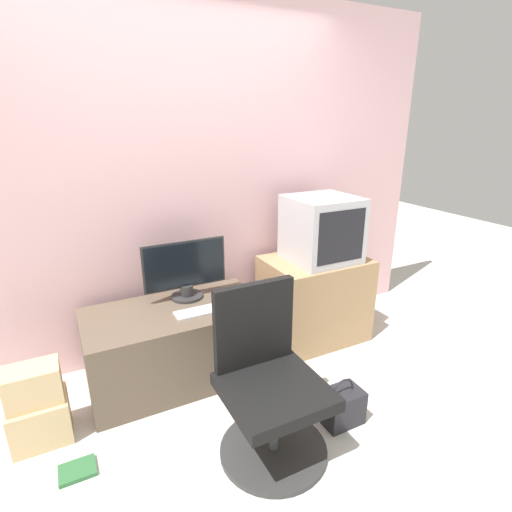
{
  "coord_description": "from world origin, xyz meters",
  "views": [
    {
      "loc": [
        -0.83,
        -1.51,
        1.75
      ],
      "look_at": [
        0.45,
        0.99,
        0.78
      ],
      "focal_mm": 28.0,
      "sensor_mm": 36.0,
      "label": 1
    }
  ],
  "objects": [
    {
      "name": "desk",
      "position": [
        -0.21,
        0.9,
        0.27
      ],
      "size": [
        1.2,
        0.64,
        0.53
      ],
      "color": "brown",
      "rests_on": "ground_plane"
    },
    {
      "name": "cardboard_box_lower",
      "position": [
        -1.08,
        0.68,
        0.13
      ],
      "size": [
        0.31,
        0.25,
        0.26
      ],
      "color": "#D1B27F",
      "rests_on": "ground_plane"
    },
    {
      "name": "side_stand",
      "position": [
        0.96,
        0.93,
        0.35
      ],
      "size": [
        0.79,
        0.58,
        0.69
      ],
      "color": "#A37F56",
      "rests_on": "ground_plane"
    },
    {
      "name": "keyboard",
      "position": [
        -0.06,
        0.78,
        0.54
      ],
      "size": [
        0.36,
        0.13,
        0.01
      ],
      "color": "silver",
      "rests_on": "desk"
    },
    {
      "name": "handbag",
      "position": [
        0.53,
        0.01,
        0.11
      ],
      "size": [
        0.24,
        0.17,
        0.3
      ],
      "color": "#232328",
      "rests_on": "ground_plane"
    },
    {
      "name": "main_monitor",
      "position": [
        -0.08,
        1.05,
        0.74
      ],
      "size": [
        0.59,
        0.23,
        0.42
      ],
      "color": "#2D2D2D",
      "rests_on": "desk"
    },
    {
      "name": "mouse",
      "position": [
        0.18,
        0.77,
        0.54
      ],
      "size": [
        0.06,
        0.04,
        0.03
      ],
      "color": "black",
      "rests_on": "desk"
    },
    {
      "name": "crt_tv",
      "position": [
        0.98,
        0.9,
        0.94
      ],
      "size": [
        0.5,
        0.49,
        0.5
      ],
      "color": "#B7B7BC",
      "rests_on": "side_stand"
    },
    {
      "name": "ground_plane",
      "position": [
        0.0,
        0.0,
        0.0
      ],
      "size": [
        12.0,
        12.0,
        0.0
      ],
      "primitive_type": "plane",
      "color": "beige"
    },
    {
      "name": "cardboard_box_upper",
      "position": [
        -1.08,
        0.68,
        0.37
      ],
      "size": [
        0.28,
        0.19,
        0.21
      ],
      "color": "#D1B27F",
      "rests_on": "cardboard_box_lower"
    },
    {
      "name": "wall_back",
      "position": [
        0.0,
        1.32,
        1.3
      ],
      "size": [
        4.4,
        0.05,
        2.6
      ],
      "color": "beige",
      "rests_on": "ground_plane"
    },
    {
      "name": "book",
      "position": [
        -0.93,
        0.34,
        0.01
      ],
      "size": [
        0.18,
        0.14,
        0.02
      ],
      "color": "#2D6638",
      "rests_on": "ground_plane"
    },
    {
      "name": "office_chair",
      "position": [
        0.05,
        0.05,
        0.38
      ],
      "size": [
        0.59,
        0.59,
        0.93
      ],
      "color": "#333333",
      "rests_on": "ground_plane"
    }
  ]
}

